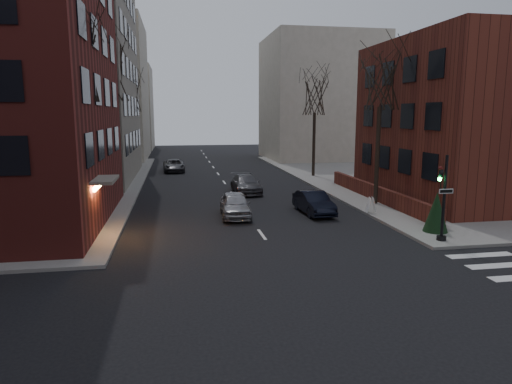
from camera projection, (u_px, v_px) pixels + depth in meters
ground at (351, 359)px, 11.29m from camera, size 160.00×160.00×0.00m
building_left_tan at (20, 19)px, 39.04m from camera, size 18.00×18.00×28.00m
building_right_brick at (477, 121)px, 31.62m from camera, size 12.00×14.00×11.00m
low_wall_right at (376, 193)px, 31.21m from camera, size 0.35×16.00×1.00m
building_distant_la at (91, 91)px, 60.61m from camera, size 14.00×16.00×18.00m
building_distant_ra at (319, 99)px, 61.04m from camera, size 14.00×14.00×16.00m
building_distant_lb at (122, 108)px, 77.79m from camera, size 10.00×12.00×14.00m
traffic_signal at (443, 203)px, 21.05m from camera, size 0.76×0.44×4.00m
tree_left_a at (75, 62)px, 21.95m from camera, size 4.18×4.18×10.26m
tree_left_b at (109, 74)px, 33.53m from camera, size 4.40×4.40×10.80m
tree_left_c at (129, 94)px, 47.27m from camera, size 3.96×3.96×9.72m
tree_right_a at (381, 81)px, 28.91m from camera, size 3.96×3.96×9.72m
tree_right_b at (315, 97)px, 42.57m from camera, size 3.74×3.74×9.18m
streetlamp_near at (114, 140)px, 30.54m from camera, size 0.36×0.36×6.28m
streetlamp_far at (138, 130)px, 49.95m from camera, size 0.36×0.36×6.28m
parked_sedan at (314, 203)px, 27.62m from camera, size 1.69×4.23×1.37m
car_lane_silver at (235, 205)px, 26.83m from camera, size 1.90×4.30×1.44m
car_lane_gray at (246, 184)px, 34.99m from camera, size 2.06×4.77×1.37m
car_lane_far at (174, 166)px, 47.87m from camera, size 2.33×4.73×1.29m
sandwich_board at (371, 205)px, 27.38m from camera, size 0.52×0.64×0.92m
evergreen_shrub at (436, 212)px, 22.78m from camera, size 1.39×1.39×2.01m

